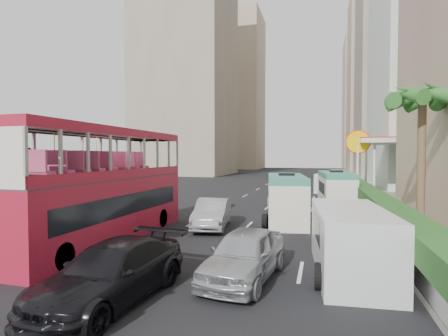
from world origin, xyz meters
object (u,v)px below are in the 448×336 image
(panel_van_near, at_px, (350,241))
(palm_tree, at_px, (421,166))
(van_asset, at_px, (286,205))
(car_silver_lane_a, at_px, (212,228))
(minibus_far, at_px, (336,191))
(panel_van_far, at_px, (328,183))
(double_decker_bus, at_px, (104,185))
(shell_station, at_px, (392,167))
(car_silver_lane_b, at_px, (245,279))
(minibus_near, at_px, (286,199))
(car_black, at_px, (112,301))

(panel_van_near, relative_size, palm_tree, 0.83)
(van_asset, bearing_deg, car_silver_lane_a, -107.59)
(minibus_far, relative_size, panel_van_far, 1.22)
(car_silver_lane_a, relative_size, palm_tree, 0.72)
(panel_van_far, bearing_deg, panel_van_near, -78.16)
(double_decker_bus, xyz_separation_m, panel_van_near, (10.36, -1.67, -1.47))
(double_decker_bus, distance_m, shell_station, 28.02)
(panel_van_near, bearing_deg, car_silver_lane_a, 133.95)
(car_silver_lane_a, xyz_separation_m, car_silver_lane_b, (3.32, -7.15, 0.00))
(car_silver_lane_b, relative_size, minibus_near, 0.74)
(minibus_near, height_order, panel_van_near, minibus_near)
(car_silver_lane_a, height_order, minibus_near, minibus_near)
(double_decker_bus, height_order, shell_station, shell_station)
(panel_van_near, relative_size, panel_van_far, 1.08)
(car_silver_lane_b, bearing_deg, car_black, -133.02)
(car_silver_lane_a, relative_size, car_silver_lane_b, 1.02)
(palm_tree, bearing_deg, panel_van_near, -121.21)
(palm_tree, bearing_deg, car_silver_lane_a, 179.71)
(van_asset, relative_size, panel_van_far, 1.02)
(van_asset, xyz_separation_m, minibus_far, (3.64, -0.88, 1.33))
(minibus_far, height_order, panel_van_near, minibus_far)
(minibus_far, bearing_deg, double_decker_bus, -135.09)
(double_decker_bus, distance_m, car_silver_lane_a, 6.12)
(car_silver_lane_b, xyz_separation_m, minibus_near, (0.33, 9.86, 1.35))
(minibus_far, bearing_deg, car_silver_lane_a, -133.17)
(palm_tree, bearing_deg, minibus_far, 111.17)
(car_black, relative_size, palm_tree, 0.81)
(double_decker_bus, distance_m, panel_van_far, 27.07)
(panel_van_near, bearing_deg, car_black, -152.17)
(car_black, height_order, minibus_near, minibus_near)
(car_silver_lane_a, relative_size, car_black, 0.89)
(panel_van_far, bearing_deg, minibus_near, -86.94)
(palm_tree, relative_size, shell_station, 0.80)
(car_black, bearing_deg, car_silver_lane_a, 96.50)
(minibus_far, bearing_deg, car_black, -114.55)
(minibus_near, relative_size, panel_van_near, 1.15)
(minibus_near, distance_m, minibus_far, 6.57)
(minibus_far, bearing_deg, panel_van_far, 85.89)
(minibus_near, bearing_deg, palm_tree, -32.03)
(minibus_far, relative_size, shell_station, 0.75)
(minibus_near, height_order, minibus_far, minibus_near)
(double_decker_bus, height_order, van_asset, double_decker_bus)
(car_black, xyz_separation_m, minibus_far, (6.34, 18.30, 1.33))
(car_silver_lane_a, height_order, car_silver_lane_b, car_silver_lane_b)
(palm_tree, bearing_deg, van_asset, 126.30)
(panel_van_far, bearing_deg, car_silver_lane_b, -84.71)
(minibus_near, relative_size, palm_tree, 0.95)
(panel_van_near, bearing_deg, palm_tree, 53.94)
(car_silver_lane_a, xyz_separation_m, minibus_far, (6.63, 8.57, 1.33))
(car_silver_lane_b, relative_size, van_asset, 0.90)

